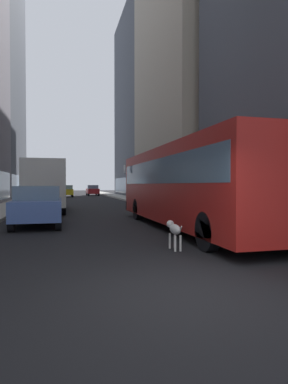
# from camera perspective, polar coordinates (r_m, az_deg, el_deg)

# --- Properties ---
(ground_plane) EXTENTS (120.00, 120.00, 0.00)m
(ground_plane) POSITION_cam_1_polar(r_m,az_deg,el_deg) (39.73, -11.53, -1.16)
(ground_plane) COLOR black
(sidewalk_left) EXTENTS (2.40, 110.00, 0.15)m
(sidewalk_left) POSITION_cam_1_polar(r_m,az_deg,el_deg) (39.87, -19.74, -1.10)
(sidewalk_left) COLOR #ADA89E
(sidewalk_left) RESTS_ON ground
(sidewalk_right) EXTENTS (2.40, 110.00, 0.15)m
(sidewalk_right) POSITION_cam_1_polar(r_m,az_deg,el_deg) (40.40, -3.43, -0.99)
(sidewalk_right) COLOR #ADA89E
(sidewalk_right) RESTS_ON ground
(building_right_far) EXTENTS (8.53, 22.18, 29.07)m
(building_right_far) POSITION_cam_1_polar(r_m,az_deg,el_deg) (51.95, 1.64, 15.60)
(building_right_far) COLOR #4C515B
(building_right_far) RESTS_ON ground
(transit_bus) EXTENTS (2.78, 11.53, 3.05)m
(transit_bus) POSITION_cam_1_polar(r_m,az_deg,el_deg) (12.56, 7.66, 1.75)
(transit_bus) COLOR red
(transit_bus) RESTS_ON ground
(car_red_coupe) EXTENTS (1.70, 4.52, 1.62)m
(car_red_coupe) POSITION_cam_1_polar(r_m,az_deg,el_deg) (50.94, -8.98, 0.30)
(car_red_coupe) COLOR red
(car_red_coupe) RESTS_ON ground
(car_yellow_taxi) EXTENTS (1.76, 4.25, 1.62)m
(car_yellow_taxi) POSITION_cam_1_polar(r_m,az_deg,el_deg) (46.11, -13.41, 0.18)
(car_yellow_taxi) COLOR yellow
(car_yellow_taxi) RESTS_ON ground
(car_blue_hatchback) EXTENTS (1.83, 4.03, 1.62)m
(car_blue_hatchback) POSITION_cam_1_polar(r_m,az_deg,el_deg) (13.88, -18.01, -2.30)
(car_blue_hatchback) COLOR #4C6BB7
(car_blue_hatchback) RESTS_ON ground
(box_truck) EXTENTS (2.30, 7.50, 3.05)m
(box_truck) POSITION_cam_1_polar(r_m,az_deg,el_deg) (21.11, -16.74, 1.21)
(box_truck) COLOR #A51919
(box_truck) RESTS_ON ground
(dalmatian_dog) EXTENTS (0.22, 0.96, 0.72)m
(dalmatian_dog) POSITION_cam_1_polar(r_m,az_deg,el_deg) (8.51, 5.29, -6.56)
(dalmatian_dog) COLOR white
(dalmatian_dog) RESTS_ON ground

